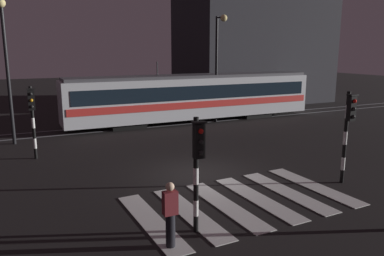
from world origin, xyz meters
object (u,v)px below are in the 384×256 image
object	(u,v)px
traffic_light_kerb_mid_left	(198,158)
street_lamp_trackside_right	(218,56)
traffic_light_corner_far_left	(32,112)
traffic_light_corner_near_right	(348,124)
pedestrian_waiting_at_kerb	(170,214)
street_lamp_trackside_left	(6,56)
tram	(194,96)

from	to	relation	value
traffic_light_kerb_mid_left	street_lamp_trackside_right	xyz separation A→B (m)	(8.30, 13.83, 2.42)
traffic_light_kerb_mid_left	traffic_light_corner_far_left	xyz separation A→B (m)	(-3.54, 9.52, 0.10)
traffic_light_corner_near_right	pedestrian_waiting_at_kerb	bearing A→B (deg)	-168.31
traffic_light_kerb_mid_left	traffic_light_corner_near_right	xyz separation A→B (m)	(6.65, 1.18, 0.17)
traffic_light_corner_far_left	street_lamp_trackside_left	bearing A→B (deg)	104.69
traffic_light_corner_far_left	pedestrian_waiting_at_kerb	bearing A→B (deg)	-75.33
street_lamp_trackside_left	pedestrian_waiting_at_kerb	xyz separation A→B (m)	(3.47, -13.23, -3.73)
street_lamp_trackside_left	tram	world-z (taller)	street_lamp_trackside_left
traffic_light_kerb_mid_left	street_lamp_trackside_left	world-z (taller)	street_lamp_trackside_left
traffic_light_kerb_mid_left	traffic_light_corner_near_right	size ratio (longest dim) A/B	0.93
traffic_light_corner_near_right	tram	bearing A→B (deg)	88.50
traffic_light_corner_near_right	pedestrian_waiting_at_kerb	size ratio (longest dim) A/B	2.01
traffic_light_corner_near_right	tram	xyz separation A→B (m)	(0.36, 13.71, -0.51)
tram	traffic_light_corner_far_left	bearing A→B (deg)	-153.04
traffic_light_corner_near_right	tram	size ratio (longest dim) A/B	0.19
traffic_light_kerb_mid_left	street_lamp_trackside_left	xyz separation A→B (m)	(-4.41, 12.84, 2.51)
street_lamp_trackside_right	traffic_light_kerb_mid_left	bearing A→B (deg)	-120.98
street_lamp_trackside_right	street_lamp_trackside_left	bearing A→B (deg)	-175.54
street_lamp_trackside_left	street_lamp_trackside_right	distance (m)	12.75
tram	street_lamp_trackside_right	bearing A→B (deg)	-39.05
street_lamp_trackside_left	traffic_light_corner_far_left	bearing A→B (deg)	-75.31
traffic_light_kerb_mid_left	street_lamp_trackside_left	size ratio (longest dim) A/B	0.44
street_lamp_trackside_right	pedestrian_waiting_at_kerb	distance (m)	17.35
traffic_light_kerb_mid_left	traffic_light_corner_far_left	size ratio (longest dim) A/B	0.96
street_lamp_trackside_right	traffic_light_corner_far_left	bearing A→B (deg)	-160.01
traffic_light_kerb_mid_left	pedestrian_waiting_at_kerb	distance (m)	1.59
traffic_light_corner_near_right	street_lamp_trackside_left	distance (m)	16.24
tram	pedestrian_waiting_at_kerb	xyz separation A→B (m)	(-7.95, -15.28, -0.88)
traffic_light_corner_near_right	street_lamp_trackside_left	xyz separation A→B (m)	(-11.05, 11.67, 2.35)
street_lamp_trackside_left	pedestrian_waiting_at_kerb	distance (m)	14.18
street_lamp_trackside_left	pedestrian_waiting_at_kerb	size ratio (longest dim) A/B	4.26
tram	pedestrian_waiting_at_kerb	distance (m)	17.24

